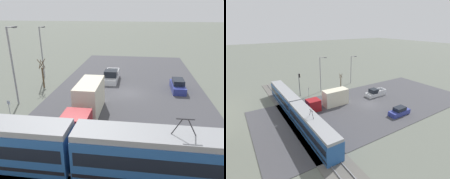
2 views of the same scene
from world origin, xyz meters
TOP-DOWN VIEW (x-y plane):
  - ground_plane at (0.00, 0.00)m, footprint 320.00×320.00m
  - road_surface at (0.00, 0.00)m, footprint 20.65×47.23m
  - rail_bed at (0.00, 15.38)m, footprint 52.54×4.40m
  - light_rail_tram at (2.93, 15.38)m, footprint 28.59×2.59m
  - box_truck at (3.85, 7.46)m, footprint 2.38×9.27m
  - pickup_truck at (2.99, -4.87)m, footprint 2.05×5.33m
  - sedan_car_0 at (-6.73, -1.93)m, footprint 1.71×4.55m
  - street_tree at (12.31, -0.71)m, footprint 1.01×0.84m
  - street_lamp_near_crossing at (12.98, 4.95)m, footprint 0.36×1.95m
  - street_lamp_mid_block at (14.43, -5.84)m, footprint 0.36×1.95m
  - no_parking_sign at (11.47, 9.23)m, footprint 0.32×0.08m

SIDE VIEW (x-z plane):
  - ground_plane at x=0.00m, z-range 0.00..0.00m
  - road_surface at x=0.00m, z-range 0.00..0.08m
  - rail_bed at x=0.00m, z-range -0.06..0.16m
  - sedan_car_0 at x=-6.73m, z-range -0.06..1.54m
  - pickup_truck at x=2.99m, z-range -0.15..1.70m
  - no_parking_sign at x=11.47m, z-range 0.25..2.53m
  - box_truck at x=3.85m, z-range -0.05..3.39m
  - light_rail_tram at x=2.93m, z-range -0.54..4.03m
  - street_tree at x=12.31m, z-range -0.19..4.06m
  - street_lamp_mid_block at x=14.43m, z-range 0.63..8.77m
  - street_lamp_near_crossing at x=12.98m, z-range 0.64..9.68m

